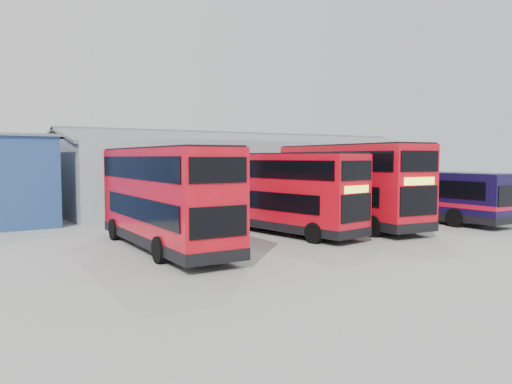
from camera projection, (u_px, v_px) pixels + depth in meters
name	position (u px, v px, depth m)	size (l,w,h in m)	color
ground_plane	(350.00, 254.00, 19.95)	(120.00, 120.00, 0.00)	gray
maintenance_shed	(250.00, 173.00, 40.83)	(30.50, 12.00, 5.89)	#9BA1AA
double_decker_left	(164.00, 199.00, 20.79)	(2.87, 10.21, 4.28)	red
double_decker_centre	(280.00, 193.00, 25.45)	(3.62, 9.86, 4.08)	red
double_decker_right	(348.00, 186.00, 27.92)	(3.78, 11.02, 4.57)	red
single_decker_blue	(424.00, 196.00, 30.75)	(2.76, 11.07, 2.99)	black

